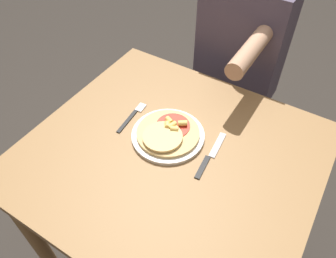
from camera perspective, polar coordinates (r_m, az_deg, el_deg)
name	(u,v)px	position (r m, az deg, el deg)	size (l,w,h in m)	color
ground_plane	(170,246)	(1.79, 0.34, -19.65)	(8.00, 8.00, 0.00)	#2D2823
dining_table	(171,173)	(1.23, 0.47, -7.75)	(0.98, 0.90, 0.76)	olive
plate	(168,135)	(1.17, 0.00, -1.10)	(0.26, 0.26, 0.01)	silver
pizza	(167,133)	(1.16, -0.10, -0.65)	(0.22, 0.22, 0.04)	tan
fork	(133,115)	(1.25, -6.12, 2.37)	(0.03, 0.18, 0.00)	black
knife	(211,155)	(1.13, 7.42, -4.55)	(0.03, 0.22, 0.00)	black
person_diner	(240,55)	(1.63, 12.50, 12.54)	(0.38, 0.52, 1.27)	#2D2D38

